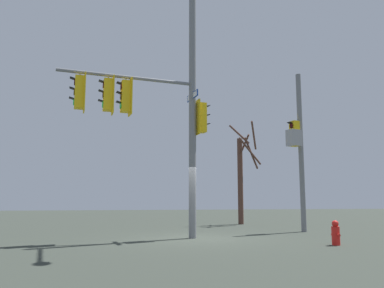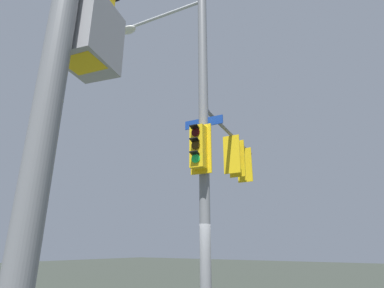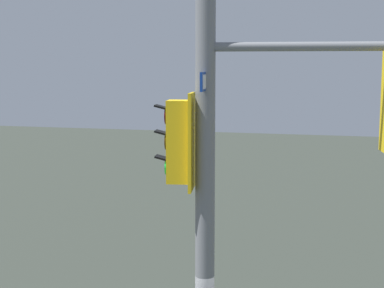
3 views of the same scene
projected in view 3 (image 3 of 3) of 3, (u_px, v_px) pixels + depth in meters
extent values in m
cylinder|color=slate|center=(205.00, 98.00, 7.41)|extent=(0.26, 0.26, 9.84)
cube|color=yellow|center=(179.00, 141.00, 7.52)|extent=(0.40, 0.35, 1.10)
cube|color=yellow|center=(192.00, 142.00, 7.50)|extent=(0.56, 0.13, 1.30)
cylinder|color=#2F0403|center=(167.00, 116.00, 7.49)|extent=(0.22, 0.06, 0.22)
cube|color=black|center=(161.00, 107.00, 7.49)|extent=(0.23, 0.19, 0.06)
cylinder|color=#352504|center=(167.00, 141.00, 7.54)|extent=(0.22, 0.06, 0.22)
cube|color=black|center=(161.00, 132.00, 7.53)|extent=(0.23, 0.19, 0.06)
cylinder|color=#19D147|center=(167.00, 166.00, 7.58)|extent=(0.22, 0.06, 0.22)
cube|color=black|center=(161.00, 157.00, 7.57)|extent=(0.23, 0.19, 0.06)
cube|color=navy|center=(205.00, 81.00, 7.38)|extent=(1.09, 0.19, 0.24)
cube|color=white|center=(207.00, 81.00, 7.38)|extent=(0.99, 0.15, 0.18)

